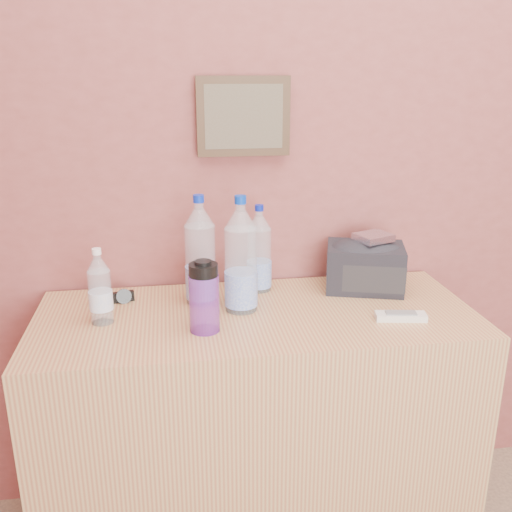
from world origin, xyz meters
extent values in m
plane|color=#9A4F4D|center=(0.00, 2.00, 1.35)|extent=(4.00, 0.00, 4.00)
cube|color=tan|center=(-0.37, 1.70, 0.42)|extent=(1.34, 0.56, 0.84)
cylinder|color=white|center=(-0.33, 1.89, 0.96)|extent=(0.08, 0.08, 0.26)
cylinder|color=#0A1CA3|center=(-0.33, 1.89, 1.12)|extent=(0.03, 0.03, 0.02)
cylinder|color=silver|center=(-0.53, 1.82, 0.99)|extent=(0.09, 0.09, 0.30)
cylinder|color=#0B29B2|center=(-0.53, 1.82, 1.17)|extent=(0.03, 0.03, 0.02)
cylinder|color=silver|center=(-0.42, 1.74, 0.99)|extent=(0.10, 0.10, 0.31)
cylinder|color=#0737B8|center=(-0.42, 1.74, 1.18)|extent=(0.03, 0.03, 0.02)
cylinder|color=white|center=(-0.83, 1.71, 0.93)|extent=(0.07, 0.07, 0.20)
cylinder|color=white|center=(-0.83, 1.71, 1.05)|extent=(0.03, 0.03, 0.02)
cylinder|color=purple|center=(-0.54, 1.60, 0.92)|extent=(0.09, 0.09, 0.17)
cylinder|color=black|center=(-0.54, 1.60, 1.02)|extent=(0.08, 0.08, 0.04)
cube|color=white|center=(0.04, 1.59, 0.85)|extent=(0.16, 0.07, 0.02)
cube|color=white|center=(0.04, 1.84, 1.02)|extent=(0.14, 0.13, 0.02)
camera|label=1|loc=(-0.62, 0.12, 1.54)|focal=40.00mm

